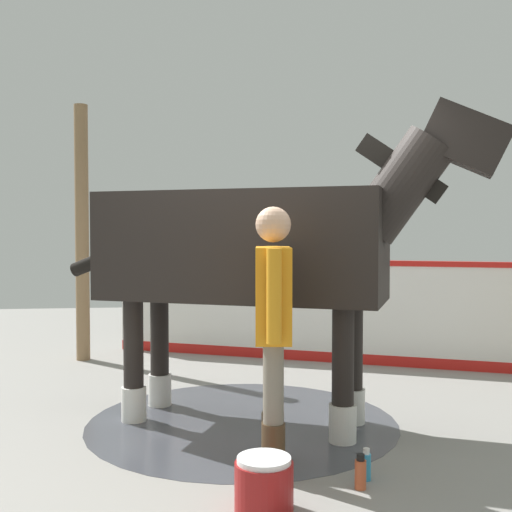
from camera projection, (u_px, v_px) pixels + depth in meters
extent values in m
cube|color=gray|center=(241.00, 431.00, 4.75)|extent=(16.00, 16.00, 0.02)
cylinder|color=#42444C|center=(242.00, 422.00, 4.95)|extent=(2.48, 2.48, 0.00)
cube|color=white|center=(310.00, 313.00, 7.30)|extent=(2.08, 4.56, 1.14)
cube|color=red|center=(310.00, 262.00, 7.28)|extent=(2.10, 4.57, 0.06)
cube|color=red|center=(310.00, 355.00, 7.32)|extent=(2.09, 4.57, 0.12)
cylinder|color=olive|center=(82.00, 233.00, 7.32)|extent=(0.16, 0.16, 3.03)
cube|color=black|center=(242.00, 246.00, 4.90)|extent=(1.68, 2.38, 0.85)
cylinder|color=black|center=(353.00, 362.00, 4.90)|extent=(0.16, 0.16, 0.99)
cylinder|color=silver|center=(352.00, 406.00, 4.92)|extent=(0.20, 0.20, 0.28)
cylinder|color=black|center=(343.00, 375.00, 4.46)|extent=(0.16, 0.16, 0.99)
cylinder|color=silver|center=(343.00, 423.00, 4.47)|extent=(0.20, 0.20, 0.28)
cylinder|color=black|center=(160.00, 350.00, 5.41)|extent=(0.16, 0.16, 0.99)
cylinder|color=silver|center=(160.00, 390.00, 5.42)|extent=(0.20, 0.20, 0.28)
cylinder|color=black|center=(134.00, 360.00, 4.96)|extent=(0.16, 0.16, 0.99)
cylinder|color=silver|center=(134.00, 404.00, 4.98)|extent=(0.20, 0.20, 0.28)
cylinder|color=black|center=(401.00, 186.00, 4.51)|extent=(0.66, 0.85, 0.86)
cube|color=black|center=(401.00, 168.00, 4.51)|extent=(0.33, 0.63, 0.53)
cube|color=black|center=(466.00, 139.00, 4.37)|extent=(0.52, 0.71, 0.56)
cylinder|color=black|center=(108.00, 257.00, 5.27)|extent=(0.39, 0.69, 0.35)
cylinder|color=#47331E|center=(273.00, 449.00, 3.85)|extent=(0.15, 0.15, 0.33)
cylinder|color=slate|center=(273.00, 383.00, 3.83)|extent=(0.13, 0.13, 0.50)
cylinder|color=#47331E|center=(273.00, 438.00, 4.07)|extent=(0.15, 0.15, 0.33)
cylinder|color=slate|center=(273.00, 375.00, 4.05)|extent=(0.13, 0.13, 0.50)
cube|color=orange|center=(273.00, 294.00, 3.92)|extent=(0.51, 0.28, 0.59)
cylinder|color=orange|center=(274.00, 296.00, 3.63)|extent=(0.09, 0.09, 0.56)
cylinder|color=orange|center=(272.00, 287.00, 4.21)|extent=(0.09, 0.09, 0.56)
sphere|color=tan|center=(273.00, 224.00, 3.90)|extent=(0.23, 0.23, 0.23)
cylinder|color=maroon|center=(263.00, 487.00, 3.37)|extent=(0.32, 0.32, 0.27)
cylinder|color=white|center=(263.00, 460.00, 3.36)|extent=(0.30, 0.30, 0.03)
cylinder|color=#3399CC|center=(366.00, 467.00, 3.79)|extent=(0.06, 0.06, 0.16)
cylinder|color=white|center=(366.00, 451.00, 3.78)|extent=(0.04, 0.04, 0.04)
cylinder|color=#CC5933|center=(360.00, 475.00, 3.66)|extent=(0.07, 0.07, 0.17)
cylinder|color=black|center=(361.00, 457.00, 3.65)|extent=(0.05, 0.05, 0.04)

